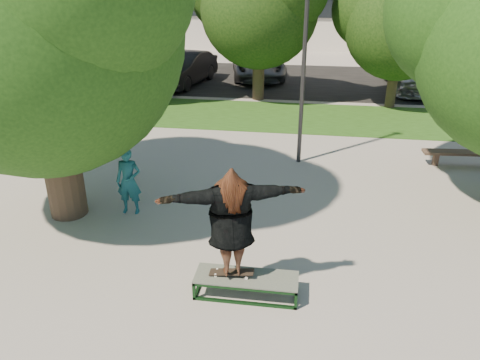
% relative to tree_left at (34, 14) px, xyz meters
% --- Properties ---
extents(ground, '(120.00, 120.00, 0.00)m').
position_rel_tree_left_xyz_m(ground, '(4.29, -1.09, -4.42)').
color(ground, gray).
rests_on(ground, ground).
extents(grass_strip, '(30.00, 4.00, 0.02)m').
position_rel_tree_left_xyz_m(grass_strip, '(5.29, 8.41, -4.41)').
color(grass_strip, '#1E3F12').
rests_on(grass_strip, ground).
extents(asphalt_strip, '(40.00, 8.00, 0.01)m').
position_rel_tree_left_xyz_m(asphalt_strip, '(4.29, 14.91, -4.42)').
color(asphalt_strip, black).
rests_on(asphalt_strip, ground).
extents(tree_left, '(6.96, 5.95, 7.12)m').
position_rel_tree_left_xyz_m(tree_left, '(0.00, 0.00, 0.00)').
color(tree_left, '#38281E').
rests_on(tree_left, ground).
extents(bg_tree_left, '(5.28, 4.51, 5.77)m').
position_rel_tree_left_xyz_m(bg_tree_left, '(-2.28, 9.98, -0.69)').
color(bg_tree_left, '#38281E').
rests_on(bg_tree_left, ground).
extents(bg_tree_mid, '(5.76, 4.92, 6.24)m').
position_rel_tree_left_xyz_m(bg_tree_mid, '(3.22, 10.98, -0.41)').
color(bg_tree_mid, '#38281E').
rests_on(bg_tree_mid, ground).
extents(bg_tree_right, '(5.04, 4.31, 5.43)m').
position_rel_tree_left_xyz_m(bg_tree_right, '(8.73, 10.47, -0.93)').
color(bg_tree_right, '#38281E').
rests_on(bg_tree_right, ground).
extents(lamppost, '(0.25, 0.15, 6.11)m').
position_rel_tree_left_xyz_m(lamppost, '(5.29, 3.91, -1.27)').
color(lamppost, '#2D2D30').
rests_on(lamppost, ground).
extents(grind_box, '(1.80, 0.60, 0.38)m').
position_rel_tree_left_xyz_m(grind_box, '(4.59, -2.44, -4.23)').
color(grind_box, black).
rests_on(grind_box, ground).
extents(skater_rig, '(2.50, 1.37, 2.04)m').
position_rel_tree_left_xyz_m(skater_rig, '(4.33, -2.44, -2.99)').
color(skater_rig, white).
rests_on(skater_rig, grind_box).
extents(bystander, '(0.60, 0.41, 1.60)m').
position_rel_tree_left_xyz_m(bystander, '(1.51, 0.18, -3.62)').
color(bystander, '#1A5963').
rests_on(bystander, ground).
extents(bench, '(2.92, 0.60, 0.44)m').
position_rel_tree_left_xyz_m(bench, '(10.30, 4.31, -4.05)').
color(bench, '#4B392D').
rests_on(bench, ground).
extents(car_silver_a, '(2.35, 4.22, 1.36)m').
position_rel_tree_left_xyz_m(car_silver_a, '(-1.34, 12.42, -3.74)').
color(car_silver_a, '#A0A0A5').
rests_on(car_silver_a, asphalt_strip).
extents(car_dark, '(2.49, 4.92, 1.55)m').
position_rel_tree_left_xyz_m(car_dark, '(-0.57, 13.12, -3.65)').
color(car_dark, black).
rests_on(car_dark, asphalt_strip).
extents(car_grey, '(3.42, 5.78, 1.51)m').
position_rel_tree_left_xyz_m(car_grey, '(2.75, 15.41, -3.67)').
color(car_grey, '#57575C').
rests_on(car_grey, asphalt_strip).
extents(car_silver_b, '(2.32, 5.57, 1.61)m').
position_rel_tree_left_xyz_m(car_silver_b, '(10.29, 13.98, -3.62)').
color(car_silver_b, '#B3B2B7').
rests_on(car_silver_b, asphalt_strip).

